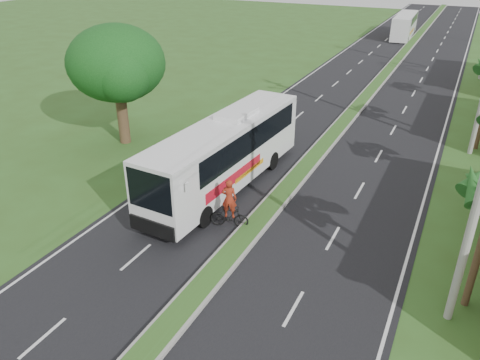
% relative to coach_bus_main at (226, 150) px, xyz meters
% --- Properties ---
extents(ground, '(180.00, 180.00, 0.00)m').
position_rel_coach_bus_main_xyz_m(ground, '(3.06, -7.33, -2.16)').
color(ground, '#34541E').
rests_on(ground, ground).
extents(road_asphalt, '(14.00, 160.00, 0.02)m').
position_rel_coach_bus_main_xyz_m(road_asphalt, '(3.06, 12.67, -2.15)').
color(road_asphalt, black).
rests_on(road_asphalt, ground).
extents(median_strip, '(1.20, 160.00, 0.18)m').
position_rel_coach_bus_main_xyz_m(median_strip, '(3.06, 12.67, -2.06)').
color(median_strip, gray).
rests_on(median_strip, ground).
extents(lane_edge_left, '(0.12, 160.00, 0.01)m').
position_rel_coach_bus_main_xyz_m(lane_edge_left, '(-3.64, 12.67, -2.16)').
color(lane_edge_left, silver).
rests_on(lane_edge_left, ground).
extents(lane_edge_right, '(0.12, 160.00, 0.01)m').
position_rel_coach_bus_main_xyz_m(lane_edge_right, '(9.76, 12.67, -2.16)').
color(lane_edge_right, silver).
rests_on(lane_edge_right, ground).
extents(shade_tree, '(6.30, 6.00, 7.54)m').
position_rel_coach_bus_main_xyz_m(shade_tree, '(-9.05, 2.69, 2.86)').
color(shade_tree, '#473321').
rests_on(shade_tree, ground).
extents(coach_bus_main, '(3.26, 12.31, 3.94)m').
position_rel_coach_bus_main_xyz_m(coach_bus_main, '(0.00, 0.00, 0.00)').
color(coach_bus_main, white).
rests_on(coach_bus_main, ground).
extents(coach_bus_far, '(2.69, 10.59, 3.06)m').
position_rel_coach_bus_main_xyz_m(coach_bus_far, '(1.26, 50.48, -0.43)').
color(coach_bus_far, white).
rests_on(coach_bus_far, ground).
extents(motorcyclist, '(1.85, 0.98, 2.44)m').
position_rel_coach_bus_main_xyz_m(motorcyclist, '(1.99, -3.51, -1.26)').
color(motorcyclist, black).
rests_on(motorcyclist, ground).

